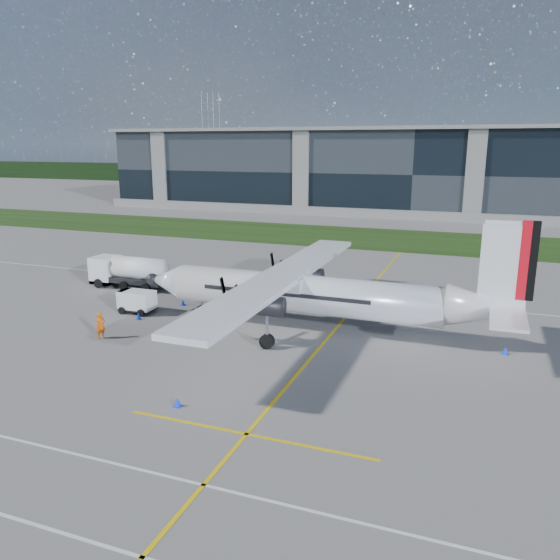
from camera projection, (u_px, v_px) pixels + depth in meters
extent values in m
plane|color=slate|center=(377.00, 249.00, 67.13)|extent=(400.00, 400.00, 0.00)
cube|color=#18330E|center=(388.00, 239.00, 74.38)|extent=(400.00, 18.00, 0.04)
cube|color=black|center=(420.00, 172.00, 101.63)|extent=(120.00, 20.00, 15.00)
cube|color=black|center=(444.00, 178.00, 157.18)|extent=(400.00, 6.00, 6.00)
cube|color=yellow|center=(338.00, 326.00, 38.86)|extent=(0.20, 70.00, 0.01)
cube|color=white|center=(66.00, 534.00, 18.10)|extent=(90.00, 0.15, 0.01)
imported|color=#F25907|center=(100.00, 324.00, 36.15)|extent=(0.88, 1.00, 2.04)
cone|color=#0E36F1|center=(177.00, 402.00, 26.87)|extent=(0.36, 0.36, 0.50)
cone|color=#0E36F1|center=(328.00, 279.00, 51.21)|extent=(0.36, 0.36, 0.50)
cone|color=#0E36F1|center=(505.00, 350.00, 33.55)|extent=(0.36, 0.36, 0.50)
cone|color=#0E36F1|center=(138.00, 316.00, 40.27)|extent=(0.36, 0.36, 0.50)
cone|color=#0E36F1|center=(139.00, 308.00, 42.28)|extent=(0.36, 0.36, 0.50)
cone|color=#0E36F1|center=(183.00, 302.00, 43.80)|extent=(0.36, 0.36, 0.50)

